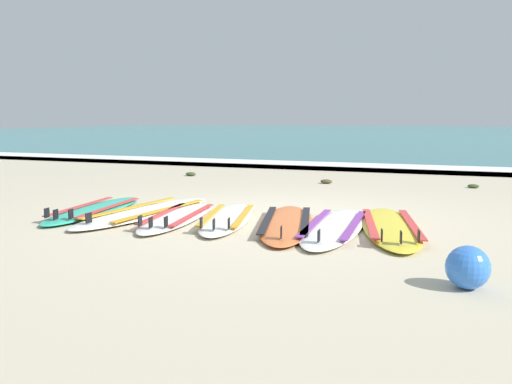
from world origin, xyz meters
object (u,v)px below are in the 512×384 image
Objects in this scene: surfboard_0 at (95,210)px; surfboard_2 at (178,217)px; surfboard_1 at (146,212)px; surfboard_4 at (286,223)px; surfboard_6 at (391,227)px; beach_ball at (468,267)px; surfboard_5 at (334,227)px; surfboard_3 at (227,218)px.

surfboard_2 is at bearing -3.50° from surfboard_0.
surfboard_4 is (1.85, -0.07, 0.00)m from surfboard_1.
surfboard_6 is 2.04m from beach_ball.
beach_ball reaches higher than surfboard_1.
surfboard_5 is at bearing -1.98° from surfboard_1.
surfboard_6 is at bearing 10.75° from surfboard_4.
surfboard_3 is (1.12, -0.05, 0.00)m from surfboard_1.
beach_ball is (1.34, -1.66, 0.12)m from surfboard_5.
beach_ball reaches higher than surfboard_0.
surfboard_2 is at bearing -177.12° from surfboard_5.
surfboard_1 and surfboard_3 have the same top height.
surfboard_1 is 1.12× the size of surfboard_5.
beach_ball is at bearing -25.05° from surfboard_1.
beach_ball is (0.77, -1.88, 0.12)m from surfboard_6.
surfboard_2 and surfboard_6 have the same top height.
surfboard_4 is 7.81× the size of beach_ball.
surfboard_0 is at bearing 159.62° from beach_ball.
surfboard_3 is 0.87× the size of surfboard_6.
surfboard_4 is (0.73, -0.02, -0.00)m from surfboard_3.
surfboard_4 is at bearing 4.58° from surfboard_2.
surfboard_3 is at bearing 147.01° from beach_ball.
surfboard_6 is (0.56, 0.22, 0.00)m from surfboard_5.
surfboard_6 is at bearing 21.52° from surfboard_5.
surfboard_1 is 2.95m from surfboard_6.
surfboard_3 is 0.73m from surfboard_4.
surfboard_2 is 3.55m from beach_ball.
surfboard_4 is at bearing 0.67° from surfboard_0.
surfboard_3 is 6.99× the size of beach_ball.
surfboard_3 is (1.81, 0.05, 0.00)m from surfboard_0.
surfboard_3 is at bearing 12.49° from surfboard_2.
surfboard_1 is 1.12m from surfboard_3.
surfboard_0 is 0.86× the size of surfboard_1.
surfboard_2 is at bearing -175.42° from surfboard_4.
surfboard_0 is at bearing 176.50° from surfboard_2.
surfboard_0 is 2.54m from surfboard_4.
surfboard_4 is at bearing -1.82° from surfboard_3.
surfboard_5 is (2.39, -0.08, 0.00)m from surfboard_1.
surfboard_3 is 0.92× the size of surfboard_5.
beach_ball is (3.72, -1.74, 0.12)m from surfboard_1.
surfboard_0 is at bearing -176.24° from surfboard_6.
surfboard_5 is 2.13m from beach_ball.
surfboard_6 is at bearing 112.38° from beach_ball.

